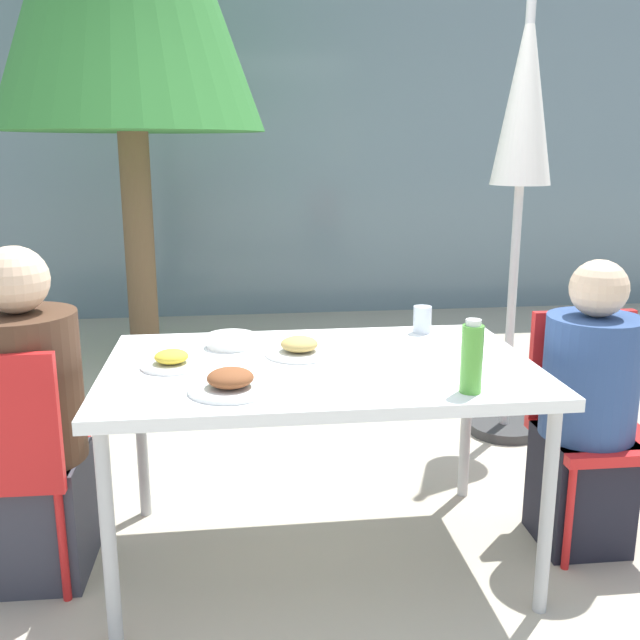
{
  "coord_description": "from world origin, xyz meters",
  "views": [
    {
      "loc": [
        -0.28,
        -2.3,
        1.46
      ],
      "look_at": [
        0.0,
        0.0,
        0.89
      ],
      "focal_mm": 40.0,
      "sensor_mm": 36.0,
      "label": 1
    }
  ],
  "objects": [
    {
      "name": "ground_plane",
      "position": [
        0.0,
        0.0,
        0.0
      ],
      "size": [
        24.0,
        24.0,
        0.0
      ],
      "primitive_type": "plane",
      "color": "#B2A893"
    },
    {
      "name": "building_facade",
      "position": [
        0.0,
        4.0,
        1.5
      ],
      "size": [
        10.0,
        0.2,
        3.0
      ],
      "color": "slate",
      "rests_on": "ground"
    },
    {
      "name": "dining_table",
      "position": [
        0.0,
        0.0,
        0.69
      ],
      "size": [
        1.45,
        0.91,
        0.74
      ],
      "color": "white",
      "rests_on": "ground"
    },
    {
      "name": "chair_left",
      "position": [
        -1.03,
        -0.06,
        0.5
      ],
      "size": [
        0.41,
        0.41,
        0.85
      ],
      "rotation": [
        0.0,
        0.0,
        -0.02
      ],
      "color": "red",
      "rests_on": "ground"
    },
    {
      "name": "person_left",
      "position": [
        -0.98,
        0.02,
        0.54
      ],
      "size": [
        0.36,
        0.36,
        1.15
      ],
      "rotation": [
        0.0,
        0.0,
        -0.02
      ],
      "color": "#383842",
      "rests_on": "ground"
    },
    {
      "name": "chair_right",
      "position": [
        1.03,
        0.07,
        0.5
      ],
      "size": [
        0.41,
        0.41,
        0.85
      ],
      "rotation": [
        0.0,
        0.0,
        3.13
      ],
      "color": "red",
      "rests_on": "ground"
    },
    {
      "name": "person_right",
      "position": [
        0.98,
        -0.01,
        0.5
      ],
      "size": [
        0.34,
        0.34,
        1.08
      ],
      "rotation": [
        0.0,
        0.0,
        3.13
      ],
      "color": "black",
      "rests_on": "ground"
    },
    {
      "name": "closed_umbrella",
      "position": [
        1.1,
        1.04,
        1.54
      ],
      "size": [
        0.36,
        0.36,
        2.13
      ],
      "color": "#333333",
      "rests_on": "ground"
    },
    {
      "name": "plate_0",
      "position": [
        -0.5,
        0.01,
        0.76
      ],
      "size": [
        0.2,
        0.2,
        0.06
      ],
      "color": "white",
      "rests_on": "dining_table"
    },
    {
      "name": "plate_1",
      "position": [
        -0.3,
        -0.25,
        0.77
      ],
      "size": [
        0.26,
        0.26,
        0.07
      ],
      "color": "white",
      "rests_on": "dining_table"
    },
    {
      "name": "plate_2",
      "position": [
        -0.06,
        0.1,
        0.76
      ],
      "size": [
        0.24,
        0.24,
        0.07
      ],
      "color": "white",
      "rests_on": "dining_table"
    },
    {
      "name": "bottle",
      "position": [
        0.41,
        -0.35,
        0.85
      ],
      "size": [
        0.07,
        0.07,
        0.22
      ],
      "color": "#51A338",
      "rests_on": "dining_table"
    },
    {
      "name": "drinking_cup",
      "position": [
        0.45,
        0.35,
        0.79
      ],
      "size": [
        0.07,
        0.07,
        0.11
      ],
      "color": "silver",
      "rests_on": "dining_table"
    },
    {
      "name": "salad_bowl",
      "position": [
        -0.3,
        0.24,
        0.76
      ],
      "size": [
        0.18,
        0.18,
        0.05
      ],
      "color": "white",
      "rests_on": "dining_table"
    }
  ]
}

